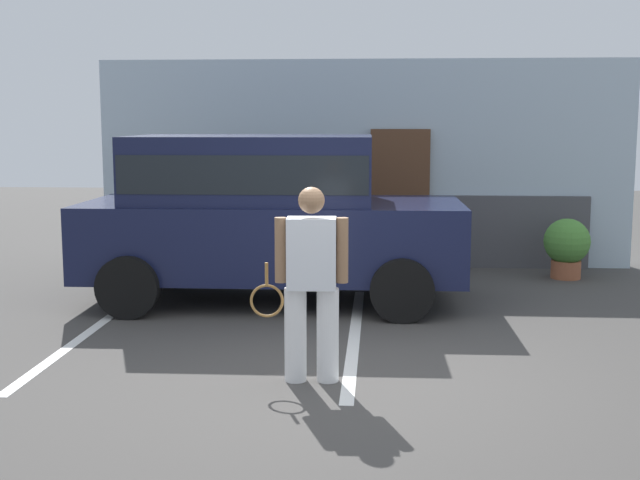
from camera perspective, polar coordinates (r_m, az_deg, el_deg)
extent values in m
plane|color=#423F3D|center=(7.41, 1.97, -9.43)|extent=(40.00, 40.00, 0.00)
cube|color=silver|center=(9.37, -15.29, -5.93)|extent=(0.12, 4.40, 0.01)
cube|color=silver|center=(8.85, 2.37, -6.47)|extent=(0.12, 4.40, 0.01)
cube|color=silver|center=(12.98, 2.97, 5.24)|extent=(8.13, 0.30, 3.15)
cube|color=#4C4C51|center=(12.87, 2.92, 0.64)|extent=(6.83, 0.10, 1.10)
cube|color=brown|center=(12.80, 5.44, 2.83)|extent=(0.90, 0.06, 2.10)
cube|color=#141938|center=(10.31, -3.21, 0.15)|extent=(4.62, 1.96, 0.90)
cube|color=#141938|center=(10.25, -4.64, 4.86)|extent=(2.92, 1.80, 0.80)
cube|color=black|center=(10.26, -4.64, 4.75)|extent=(2.86, 1.82, 0.44)
cylinder|color=black|center=(11.25, 5.23, -1.46)|extent=(0.72, 0.27, 0.72)
cylinder|color=black|center=(9.39, 5.61, -3.41)|extent=(0.72, 0.27, 0.72)
cylinder|color=black|center=(11.57, -10.30, -1.29)|extent=(0.72, 0.27, 0.72)
cylinder|color=black|center=(9.77, -12.91, -3.12)|extent=(0.72, 0.27, 0.72)
cylinder|color=white|center=(7.24, 0.53, -6.48)|extent=(0.19, 0.19, 0.82)
cylinder|color=white|center=(7.25, -1.68, -6.47)|extent=(0.19, 0.19, 0.82)
cube|color=silver|center=(7.10, -0.59, -0.90)|extent=(0.43, 0.28, 0.61)
sphere|color=#8C6647|center=(7.04, -0.59, 2.72)|extent=(0.23, 0.23, 0.23)
cylinder|color=#8C6647|center=(7.09, 1.52, -0.70)|extent=(0.10, 0.10, 0.56)
cylinder|color=#8C6647|center=(7.11, -2.69, -0.69)|extent=(0.10, 0.10, 0.56)
torus|color=olive|center=(7.25, -3.64, -4.16)|extent=(0.37, 0.04, 0.37)
cylinder|color=olive|center=(7.20, -3.66, -2.33)|extent=(0.03, 0.03, 0.20)
cylinder|color=#9E5638|center=(12.42, 16.40, -1.93)|extent=(0.42, 0.42, 0.26)
sphere|color=#4C8C38|center=(12.36, 16.47, -0.09)|extent=(0.65, 0.65, 0.65)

